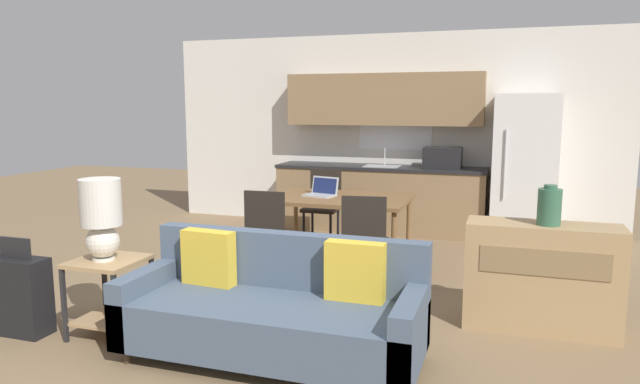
# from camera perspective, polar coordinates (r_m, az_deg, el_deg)

# --- Properties ---
(ground_plane) EXTENTS (20.00, 20.00, 0.00)m
(ground_plane) POSITION_cam_1_polar(r_m,az_deg,el_deg) (4.10, -7.67, -16.34)
(ground_plane) COLOR #7F6647
(wall_back) EXTENTS (6.40, 0.07, 2.70)m
(wall_back) POSITION_cam_1_polar(r_m,az_deg,el_deg) (8.13, 6.61, 6.02)
(wall_back) COLOR silver
(wall_back) RESTS_ON ground_plane
(kitchen_counter) EXTENTS (2.85, 0.65, 2.15)m
(kitchen_counter) POSITION_cam_1_polar(r_m,az_deg,el_deg) (7.88, 6.21, 2.22)
(kitchen_counter) COLOR #8E704C
(kitchen_counter) RESTS_ON ground_plane
(refrigerator) EXTENTS (0.76, 0.75, 1.86)m
(refrigerator) POSITION_cam_1_polar(r_m,az_deg,el_deg) (7.59, 19.72, 2.17)
(refrigerator) COLOR white
(refrigerator) RESTS_ON ground_plane
(dining_table) EXTENTS (1.47, 0.99, 0.75)m
(dining_table) POSITION_cam_1_polar(r_m,az_deg,el_deg) (6.11, 2.01, -1.07)
(dining_table) COLOR brown
(dining_table) RESTS_ON ground_plane
(couch) EXTENTS (2.03, 0.80, 0.83)m
(couch) POSITION_cam_1_polar(r_m,az_deg,el_deg) (4.00, -4.51, -11.72)
(couch) COLOR #3D2D1E
(couch) RESTS_ON ground_plane
(side_table) EXTENTS (0.49, 0.49, 0.59)m
(side_table) POSITION_cam_1_polar(r_m,az_deg,el_deg) (4.62, -20.35, -8.62)
(side_table) COLOR tan
(side_table) RESTS_ON ground_plane
(table_lamp) EXTENTS (0.30, 0.30, 0.61)m
(table_lamp) POSITION_cam_1_polar(r_m,az_deg,el_deg) (4.48, -21.03, -2.20)
(table_lamp) COLOR silver
(table_lamp) RESTS_ON side_table
(credenza) EXTENTS (1.14, 0.40, 0.83)m
(credenza) POSITION_cam_1_polar(r_m,az_deg,el_deg) (4.75, 21.26, -7.93)
(credenza) COLOR tan
(credenza) RESTS_ON ground_plane
(vase) EXTENTS (0.17, 0.17, 0.31)m
(vase) POSITION_cam_1_polar(r_m,az_deg,el_deg) (4.60, 21.96, -1.34)
(vase) COLOR #336047
(vase) RESTS_ON credenza
(dining_chair_near_right) EXTENTS (0.48, 0.48, 0.93)m
(dining_chair_near_right) POSITION_cam_1_polar(r_m,az_deg,el_deg) (5.24, 4.51, -4.65)
(dining_chair_near_right) COLOR black
(dining_chair_near_right) RESTS_ON ground_plane
(dining_chair_far_left) EXTENTS (0.43, 0.43, 0.93)m
(dining_chair_far_left) POSITION_cam_1_polar(r_m,az_deg,el_deg) (7.08, 0.30, -1.10)
(dining_chair_far_left) COLOR black
(dining_chair_far_left) RESTS_ON ground_plane
(dining_chair_near_left) EXTENTS (0.44, 0.44, 0.93)m
(dining_chair_near_left) POSITION_cam_1_polar(r_m,az_deg,el_deg) (5.53, -5.08, -3.94)
(dining_chair_near_left) COLOR black
(dining_chair_near_left) RESTS_ON ground_plane
(laptop) EXTENTS (0.37, 0.32, 0.20)m
(laptop) POSITION_cam_1_polar(r_m,az_deg,el_deg) (6.19, 0.19, 0.09)
(laptop) COLOR #B7BABC
(laptop) RESTS_ON dining_table
(suitcase) EXTENTS (0.46, 0.22, 0.75)m
(suitcase) POSITION_cam_1_polar(r_m,az_deg,el_deg) (4.95, -27.88, -9.11)
(suitcase) COLOR black
(suitcase) RESTS_ON ground_plane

